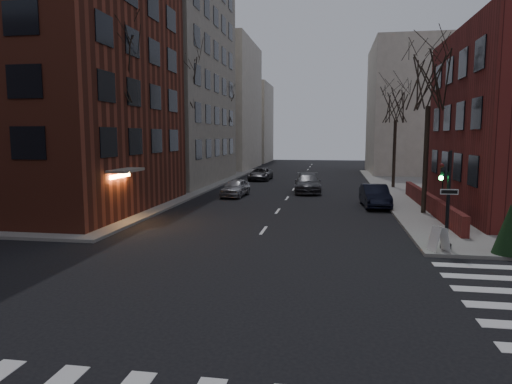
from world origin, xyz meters
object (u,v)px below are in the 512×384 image
(tree_right_b, at_px, (396,103))
(streetlamp_far, at_px, (232,140))
(traffic_signal, at_px, (446,206))
(tree_left_b, at_px, (182,84))
(tree_left_c, at_px, (223,106))
(sandwich_board, at_px, (439,239))
(tree_right_a, at_px, (429,78))
(evergreen_shrub, at_px, (509,229))
(car_lane_gray, at_px, (308,183))
(car_lane_silver, at_px, (235,188))
(car_lane_far, at_px, (260,174))
(tree_left_a, at_px, (113,68))
(streetlamp_near, at_px, (174,143))
(parked_sedan, at_px, (375,196))

(tree_right_b, height_order, streetlamp_far, tree_right_b)
(traffic_signal, bearing_deg, tree_right_b, 87.85)
(tree_left_b, relative_size, tree_left_c, 1.11)
(sandwich_board, bearing_deg, tree_right_a, 61.13)
(evergreen_shrub, bearing_deg, tree_left_c, 121.08)
(tree_left_c, distance_m, car_lane_gray, 17.35)
(tree_right_a, xyz_separation_m, car_lane_silver, (-12.91, 6.44, -7.34))
(tree_left_c, bearing_deg, tree_left_b, -90.00)
(traffic_signal, relative_size, evergreen_shrub, 2.02)
(car_lane_far, bearing_deg, tree_right_a, -55.97)
(tree_right_a, distance_m, car_lane_far, 24.92)
(tree_left_a, relative_size, tree_right_b, 1.12)
(tree_right_a, bearing_deg, streetlamp_near, 166.76)
(tree_left_a, distance_m, car_lane_far, 25.57)
(tree_left_c, relative_size, evergreen_shrub, 4.90)
(tree_left_b, bearing_deg, car_lane_far, 69.09)
(sandwich_board, height_order, evergreen_shrub, evergreen_shrub)
(sandwich_board, bearing_deg, evergreen_shrub, -21.78)
(sandwich_board, bearing_deg, tree_left_c, 95.75)
(tree_left_c, height_order, sandwich_board, tree_left_c)
(tree_left_c, bearing_deg, tree_right_b, -24.44)
(tree_left_a, height_order, streetlamp_far, tree_left_a)
(car_lane_silver, bearing_deg, tree_right_a, -21.96)
(traffic_signal, bearing_deg, tree_left_b, 134.54)
(car_lane_far, bearing_deg, tree_right_b, -23.59)
(tree_right_a, relative_size, streetlamp_far, 1.55)
(traffic_signal, relative_size, tree_left_b, 0.37)
(tree_left_c, bearing_deg, streetlamp_far, 73.30)
(tree_right_b, xyz_separation_m, evergreen_shrub, (1.39, -23.50, -6.44))
(streetlamp_far, height_order, car_lane_gray, streetlamp_far)
(streetlamp_near, distance_m, evergreen_shrub, 23.02)
(tree_right_b, distance_m, car_lane_silver, 16.47)
(sandwich_board, bearing_deg, car_lane_gray, 86.11)
(traffic_signal, distance_m, tree_left_c, 35.76)
(car_lane_gray, height_order, car_lane_far, car_lane_gray)
(tree_right_b, bearing_deg, evergreen_shrub, -86.61)
(tree_left_c, bearing_deg, sandwich_board, -62.47)
(streetlamp_far, bearing_deg, tree_right_a, -54.69)
(tree_right_a, relative_size, tree_right_b, 1.06)
(tree_left_c, relative_size, tree_right_b, 1.06)
(tree_right_b, bearing_deg, parked_sedan, -102.98)
(tree_right_b, height_order, streetlamp_near, tree_right_b)
(tree_right_a, height_order, car_lane_far, tree_right_a)
(traffic_signal, distance_m, evergreen_shrub, 2.43)
(car_lane_silver, bearing_deg, tree_right_b, 34.91)
(parked_sedan, bearing_deg, car_lane_far, 117.46)
(tree_left_b, relative_size, car_lane_gray, 2.02)
(streetlamp_near, height_order, sandwich_board, streetlamp_near)
(traffic_signal, xyz_separation_m, tree_right_a, (0.86, 9.01, 6.12))
(parked_sedan, xyz_separation_m, car_lane_silver, (-10.31, 3.72, -0.06))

